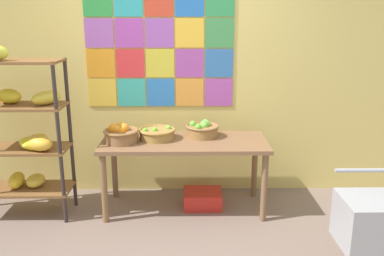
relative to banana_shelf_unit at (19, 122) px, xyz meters
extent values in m
cube|color=#DEC669|center=(1.42, 0.63, 0.43)|extent=(5.12, 0.06, 2.75)
cube|color=green|center=(0.67, 0.59, 1.10)|extent=(0.29, 0.01, 0.29)
cube|color=#2FAAB1|center=(0.98, 0.59, 1.10)|extent=(0.29, 0.01, 0.29)
cube|color=#D2402A|center=(1.29, 0.59, 1.10)|extent=(0.29, 0.01, 0.29)
cube|color=blue|center=(1.60, 0.59, 1.10)|extent=(0.29, 0.01, 0.29)
cube|color=#319655|center=(1.91, 0.59, 1.10)|extent=(0.29, 0.01, 0.29)
cube|color=#9F59B5|center=(0.67, 0.59, 0.79)|extent=(0.29, 0.01, 0.29)
cube|color=#A846AF|center=(0.98, 0.59, 0.79)|extent=(0.29, 0.01, 0.29)
cube|color=#9D54BC|center=(1.29, 0.59, 0.79)|extent=(0.29, 0.01, 0.29)
cube|color=yellow|center=(1.60, 0.59, 0.79)|extent=(0.29, 0.01, 0.29)
cube|color=#419451|center=(1.91, 0.59, 0.79)|extent=(0.29, 0.01, 0.29)
cube|color=orange|center=(0.67, 0.59, 0.48)|extent=(0.29, 0.01, 0.29)
cube|color=#E33439|center=(0.98, 0.59, 0.48)|extent=(0.29, 0.01, 0.29)
cube|color=gold|center=(1.29, 0.59, 0.48)|extent=(0.29, 0.01, 0.29)
cube|color=#A549A9|center=(1.60, 0.59, 0.48)|extent=(0.29, 0.01, 0.29)
cube|color=#346EB9|center=(1.91, 0.59, 0.48)|extent=(0.29, 0.01, 0.29)
cube|color=yellow|center=(0.67, 0.59, 0.17)|extent=(0.29, 0.01, 0.29)
cube|color=#37AEA5|center=(0.98, 0.59, 0.17)|extent=(0.29, 0.01, 0.29)
cube|color=blue|center=(1.29, 0.59, 0.17)|extent=(0.29, 0.01, 0.29)
cube|color=#EB963C|center=(1.60, 0.59, 0.17)|extent=(0.29, 0.01, 0.29)
cube|color=#AC4CAF|center=(1.91, 0.59, 0.17)|extent=(0.29, 0.01, 0.29)
cylinder|color=#322825|center=(0.41, -0.17, -0.18)|extent=(0.04, 0.04, 1.52)
cylinder|color=#322825|center=(0.41, 0.20, -0.18)|extent=(0.04, 0.04, 1.52)
cube|color=brown|center=(-0.01, 0.02, -0.68)|extent=(0.88, 0.40, 0.03)
ellipsoid|color=yellow|center=(0.08, 0.05, -0.60)|extent=(0.18, 0.24, 0.12)
ellipsoid|color=yellow|center=(-0.10, 0.03, -0.59)|extent=(0.16, 0.27, 0.15)
cube|color=brown|center=(-0.01, 0.02, -0.26)|extent=(0.88, 0.40, 0.02)
ellipsoid|color=yellow|center=(0.12, 0.08, -0.20)|extent=(0.24, 0.29, 0.11)
ellipsoid|color=yellow|center=(0.13, -0.06, -0.19)|extent=(0.33, 0.27, 0.12)
ellipsoid|color=yellow|center=(0.20, -0.08, -0.18)|extent=(0.34, 0.29, 0.14)
ellipsoid|color=yellow|center=(0.13, 0.00, -0.20)|extent=(0.28, 0.34, 0.11)
cube|color=brown|center=(-0.01, 0.02, 0.15)|extent=(0.88, 0.40, 0.02)
ellipsoid|color=yellow|center=(-0.10, 0.08, 0.23)|extent=(0.32, 0.27, 0.14)
ellipsoid|color=yellow|center=(0.27, 0.03, 0.23)|extent=(0.30, 0.33, 0.13)
cube|color=brown|center=(-0.01, 0.02, 0.56)|extent=(0.88, 0.40, 0.02)
cube|color=brown|center=(1.54, 0.12, -0.24)|extent=(1.62, 0.69, 0.04)
cylinder|color=brown|center=(0.79, -0.16, -0.60)|extent=(0.06, 0.06, 0.68)
cylinder|color=brown|center=(2.30, -0.16, -0.60)|extent=(0.06, 0.06, 0.68)
cylinder|color=brown|center=(0.79, 0.41, -0.60)|extent=(0.06, 0.06, 0.68)
cylinder|color=brown|center=(2.30, 0.41, -0.60)|extent=(0.06, 0.06, 0.68)
cylinder|color=olive|center=(1.73, 0.26, -0.17)|extent=(0.31, 0.31, 0.11)
torus|color=#936943|center=(1.73, 0.26, -0.12)|extent=(0.33, 0.33, 0.02)
sphere|color=#6CB83D|center=(1.63, 0.31, -0.10)|extent=(0.07, 0.07, 0.07)
sphere|color=#6CC148|center=(1.76, 0.34, -0.10)|extent=(0.08, 0.08, 0.08)
sphere|color=#6BB836|center=(1.68, 0.19, -0.11)|extent=(0.07, 0.07, 0.07)
sphere|color=#6DBD3F|center=(1.75, 0.25, -0.11)|extent=(0.08, 0.08, 0.08)
sphere|color=#72BC41|center=(1.77, 0.29, -0.10)|extent=(0.08, 0.08, 0.08)
sphere|color=#68B84B|center=(1.74, 0.27, -0.10)|extent=(0.09, 0.09, 0.09)
cylinder|color=olive|center=(0.94, 0.07, -0.17)|extent=(0.31, 0.31, 0.11)
torus|color=olive|center=(0.94, 0.07, -0.11)|extent=(0.34, 0.34, 0.03)
sphere|color=orange|center=(0.86, 0.07, -0.08)|extent=(0.09, 0.09, 0.09)
sphere|color=orange|center=(0.95, 0.14, -0.09)|extent=(0.09, 0.09, 0.09)
sphere|color=orange|center=(0.91, 0.14, -0.09)|extent=(0.09, 0.09, 0.09)
sphere|color=orange|center=(0.95, 0.05, -0.10)|extent=(0.08, 0.08, 0.08)
sphere|color=orange|center=(0.90, 0.07, -0.09)|extent=(0.08, 0.08, 0.08)
sphere|color=orange|center=(0.97, 0.10, -0.09)|extent=(0.10, 0.10, 0.10)
cylinder|color=#A17C3D|center=(1.27, 0.19, -0.18)|extent=(0.34, 0.34, 0.09)
torus|color=#A77B39|center=(1.27, 0.19, -0.13)|extent=(0.37, 0.37, 0.03)
sphere|color=#6FCF31|center=(1.16, 0.15, -0.12)|extent=(0.05, 0.05, 0.05)
sphere|color=#71CE3E|center=(1.39, 0.24, -0.12)|extent=(0.05, 0.05, 0.05)
sphere|color=#70CE2F|center=(1.25, 0.16, -0.13)|extent=(0.06, 0.06, 0.06)
cube|color=red|center=(1.73, 0.16, -0.86)|extent=(0.39, 0.31, 0.17)
cube|color=#A3A5AE|center=(2.91, -1.20, -0.41)|extent=(0.58, 0.39, 0.35)
cylinder|color=#A3A5AE|center=(2.91, -0.98, -0.12)|extent=(0.55, 0.03, 0.03)
camera|label=1|loc=(1.57, -3.75, 0.96)|focal=38.63mm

